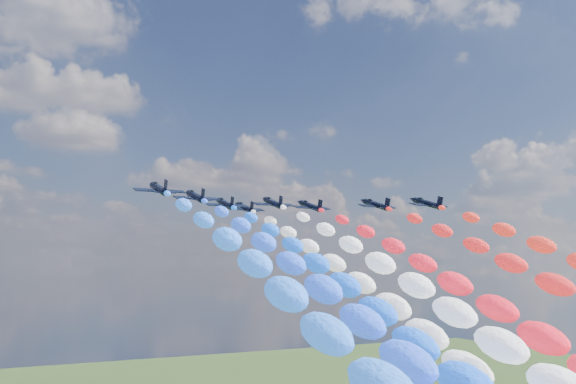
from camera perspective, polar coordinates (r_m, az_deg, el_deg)
jet_0 at (r=130.38m, az=-10.88°, el=0.28°), size 9.93×13.41×6.06m
jet_1 at (r=144.49m, az=-7.83°, el=-0.37°), size 9.76×13.28×6.06m
trail_1 at (r=85.15m, az=7.93°, el=-14.26°), size 6.60×129.41×56.41m
jet_2 at (r=161.20m, az=-5.34°, el=-0.98°), size 9.92×13.40×6.06m
trail_2 at (r=102.91m, az=9.21°, el=-12.79°), size 6.60×129.41×56.41m
jet_3 at (r=158.65m, az=-1.29°, el=-0.92°), size 10.31×13.68×6.06m
trail_3 at (r=103.49m, az=15.80°, el=-12.61°), size 6.60×129.41×56.41m
jet_4 at (r=172.93m, az=-3.69°, el=-1.33°), size 9.81×13.32×6.06m
trail_4 at (r=115.43m, az=10.18°, el=-12.02°), size 6.60×129.41×56.41m
jet_5 at (r=167.73m, az=1.91°, el=-1.19°), size 9.97×13.44×6.06m
trail_5 at (r=114.78m, az=19.04°, el=-11.83°), size 6.60×129.41×56.41m
jet_6 at (r=165.05m, az=7.45°, el=-1.07°), size 10.04×13.49×6.06m
jet_7 at (r=163.41m, az=11.68°, el=-0.94°), size 9.88×13.37×6.06m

